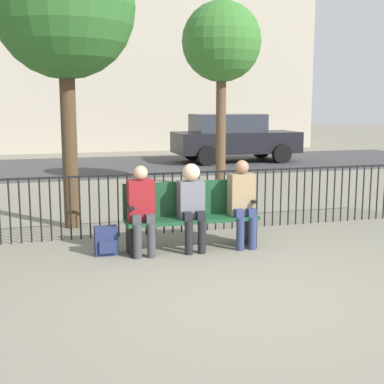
{
  "coord_description": "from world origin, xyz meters",
  "views": [
    {
      "loc": [
        -1.98,
        -4.94,
        1.99
      ],
      "look_at": [
        0.0,
        1.89,
        0.8
      ],
      "focal_mm": 50.0,
      "sensor_mm": 36.0,
      "label": 1
    }
  ],
  "objects_px": {
    "seated_person_2": "(242,199)",
    "parked_car_0": "(234,137)",
    "park_bench": "(190,213)",
    "seated_person_0": "(141,206)",
    "tree_0": "(64,9)",
    "tree_1": "(222,44)",
    "backpack": "(106,241)",
    "seated_person_1": "(192,201)"
  },
  "relations": [
    {
      "from": "seated_person_2",
      "to": "parked_car_0",
      "type": "height_order",
      "value": "parked_car_0"
    },
    {
      "from": "park_bench",
      "to": "seated_person_0",
      "type": "distance_m",
      "value": 0.73
    },
    {
      "from": "seated_person_0",
      "to": "parked_car_0",
      "type": "distance_m",
      "value": 11.49
    },
    {
      "from": "seated_person_0",
      "to": "seated_person_2",
      "type": "xyz_separation_m",
      "value": [
        1.41,
        0.0,
        0.01
      ]
    },
    {
      "from": "seated_person_0",
      "to": "park_bench",
      "type": "bearing_deg",
      "value": 10.5
    },
    {
      "from": "tree_0",
      "to": "park_bench",
      "type": "bearing_deg",
      "value": -49.83
    },
    {
      "from": "tree_0",
      "to": "parked_car_0",
      "type": "height_order",
      "value": "tree_0"
    },
    {
      "from": "park_bench",
      "to": "tree_1",
      "type": "bearing_deg",
      "value": 66.51
    },
    {
      "from": "tree_0",
      "to": "parked_car_0",
      "type": "bearing_deg",
      "value": 54.78
    },
    {
      "from": "park_bench",
      "to": "seated_person_2",
      "type": "xyz_separation_m",
      "value": [
        0.71,
        -0.13,
        0.18
      ]
    },
    {
      "from": "seated_person_0",
      "to": "seated_person_2",
      "type": "relative_size",
      "value": 0.98
    },
    {
      "from": "park_bench",
      "to": "seated_person_0",
      "type": "height_order",
      "value": "seated_person_0"
    },
    {
      "from": "park_bench",
      "to": "backpack",
      "type": "height_order",
      "value": "park_bench"
    },
    {
      "from": "seated_person_1",
      "to": "seated_person_2",
      "type": "bearing_deg",
      "value": 0.09
    },
    {
      "from": "parked_car_0",
      "to": "seated_person_0",
      "type": "bearing_deg",
      "value": -116.52
    },
    {
      "from": "park_bench",
      "to": "tree_0",
      "type": "xyz_separation_m",
      "value": [
        -1.49,
        1.77,
        2.9
      ]
    },
    {
      "from": "backpack",
      "to": "tree_1",
      "type": "relative_size",
      "value": 0.09
    },
    {
      "from": "seated_person_1",
      "to": "tree_1",
      "type": "height_order",
      "value": "tree_1"
    },
    {
      "from": "backpack",
      "to": "seated_person_2",
      "type": "bearing_deg",
      "value": -3.93
    },
    {
      "from": "seated_person_1",
      "to": "seated_person_0",
      "type": "bearing_deg",
      "value": -179.95
    },
    {
      "from": "backpack",
      "to": "parked_car_0",
      "type": "bearing_deg",
      "value": 61.17
    },
    {
      "from": "seated_person_1",
      "to": "parked_car_0",
      "type": "distance_m",
      "value": 11.19
    },
    {
      "from": "park_bench",
      "to": "tree_1",
      "type": "relative_size",
      "value": 0.43
    },
    {
      "from": "seated_person_0",
      "to": "parked_car_0",
      "type": "xyz_separation_m",
      "value": [
        5.13,
        10.28,
        0.18
      ]
    },
    {
      "from": "seated_person_0",
      "to": "tree_0",
      "type": "bearing_deg",
      "value": 112.51
    },
    {
      "from": "backpack",
      "to": "parked_car_0",
      "type": "distance_m",
      "value": 11.6
    },
    {
      "from": "seated_person_1",
      "to": "park_bench",
      "type": "bearing_deg",
      "value": 82.29
    },
    {
      "from": "seated_person_0",
      "to": "tree_0",
      "type": "xyz_separation_m",
      "value": [
        -0.79,
        1.9,
        2.74
      ]
    },
    {
      "from": "seated_person_1",
      "to": "backpack",
      "type": "bearing_deg",
      "value": 173.53
    },
    {
      "from": "seated_person_2",
      "to": "backpack",
      "type": "xyz_separation_m",
      "value": [
        -1.87,
        0.13,
        -0.49
      ]
    },
    {
      "from": "seated_person_1",
      "to": "tree_1",
      "type": "relative_size",
      "value": 0.28
    },
    {
      "from": "seated_person_1",
      "to": "backpack",
      "type": "height_order",
      "value": "seated_person_1"
    },
    {
      "from": "tree_1",
      "to": "parked_car_0",
      "type": "height_order",
      "value": "tree_1"
    },
    {
      "from": "seated_person_0",
      "to": "tree_1",
      "type": "relative_size",
      "value": 0.28
    },
    {
      "from": "seated_person_2",
      "to": "backpack",
      "type": "bearing_deg",
      "value": 176.07
    },
    {
      "from": "park_bench",
      "to": "parked_car_0",
      "type": "xyz_separation_m",
      "value": [
        4.42,
        10.14,
        0.35
      ]
    },
    {
      "from": "backpack",
      "to": "tree_0",
      "type": "bearing_deg",
      "value": 100.57
    },
    {
      "from": "backpack",
      "to": "tree_0",
      "type": "distance_m",
      "value": 3.68
    },
    {
      "from": "tree_0",
      "to": "tree_1",
      "type": "bearing_deg",
      "value": 41.48
    },
    {
      "from": "seated_person_1",
      "to": "tree_1",
      "type": "xyz_separation_m",
      "value": [
        2.19,
        5.14,
        2.64
      ]
    },
    {
      "from": "tree_0",
      "to": "parked_car_0",
      "type": "distance_m",
      "value": 10.57
    },
    {
      "from": "park_bench",
      "to": "seated_person_2",
      "type": "bearing_deg",
      "value": -10.29
    }
  ]
}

